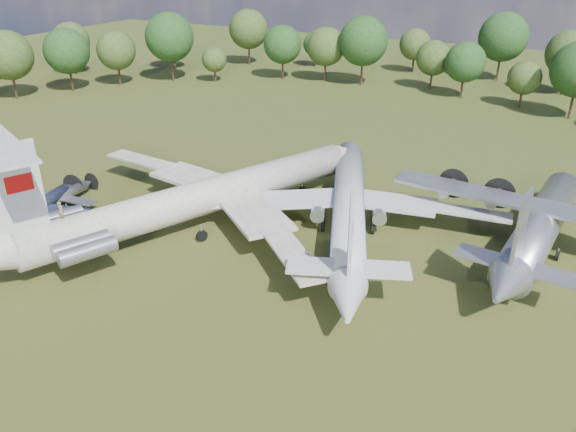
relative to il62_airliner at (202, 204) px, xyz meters
The scene contains 7 objects.
ground 3.53m from the il62_airliner, 88.98° to the left, with size 300.00×300.00×0.00m, color #284216.
il62_airliner is the anchor object (origin of this frame).
tu104_jet 17.38m from the il62_airliner, 25.59° to the left, with size 37.18×49.58×4.96m, color silver, non-canonical shape.
an12_transport 38.28m from the il62_airliner, 18.83° to the left, with size 33.94×37.93×4.99m, color #ADB1B5, non-canonical shape.
small_prop_west 20.64m from the il62_airliner, 155.89° to the right, with size 12.48×17.02×2.50m, color black, non-canonical shape.
small_prop_northwest 20.07m from the il62_airliner, 167.02° to the right, with size 10.06×13.72×2.01m, color #97999F, non-canonical shape.
person_on_il62 16.51m from the il62_airliner, 113.49° to the right, with size 0.71×0.46×1.94m, color olive.
Camera 1 is at (37.53, -50.82, 30.82)m, focal length 35.00 mm.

